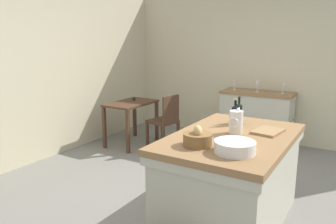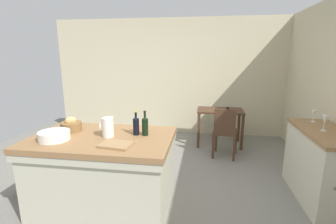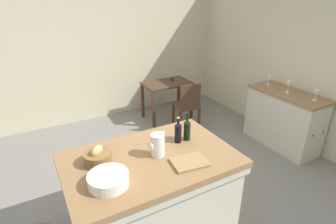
# 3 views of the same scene
# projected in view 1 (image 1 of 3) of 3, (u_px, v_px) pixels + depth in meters

# --- Properties ---
(ground_plane) EXTENTS (6.76, 6.76, 0.00)m
(ground_plane) POSITION_uv_depth(u_px,v_px,m) (200.00, 195.00, 3.85)
(ground_plane) COLOR slate
(wall_back) EXTENTS (5.32, 0.12, 2.60)m
(wall_back) POSITION_uv_depth(u_px,v_px,m) (43.00, 72.00, 4.89)
(wall_back) COLOR beige
(wall_back) RESTS_ON ground
(wall_right) EXTENTS (0.12, 5.20, 2.60)m
(wall_right) POSITION_uv_depth(u_px,v_px,m) (267.00, 67.00, 5.73)
(wall_right) COLOR beige
(wall_right) RESTS_ON ground
(island_table) EXTENTS (1.60, 1.04, 0.89)m
(island_table) POSITION_uv_depth(u_px,v_px,m) (231.00, 176.00, 3.21)
(island_table) COLOR olive
(island_table) RESTS_ON ground
(side_cabinet) EXTENTS (0.52, 1.21, 0.91)m
(side_cabinet) POSITION_uv_depth(u_px,v_px,m) (256.00, 118.00, 5.65)
(side_cabinet) COLOR olive
(side_cabinet) RESTS_ON ground
(writing_desk) EXTENTS (0.90, 0.56, 0.78)m
(writing_desk) POSITION_uv_depth(u_px,v_px,m) (131.00, 109.00, 5.60)
(writing_desk) COLOR #472D1E
(writing_desk) RESTS_ON ground
(wooden_chair) EXTENTS (0.47, 0.47, 0.90)m
(wooden_chair) POSITION_uv_depth(u_px,v_px,m) (165.00, 120.00, 5.35)
(wooden_chair) COLOR #472D1E
(wooden_chair) RESTS_ON ground
(pitcher) EXTENTS (0.17, 0.13, 0.26)m
(pitcher) POSITION_uv_depth(u_px,v_px,m) (236.00, 122.00, 3.16)
(pitcher) COLOR silver
(pitcher) RESTS_ON island_table
(wash_bowl) EXTENTS (0.33, 0.33, 0.10)m
(wash_bowl) POSITION_uv_depth(u_px,v_px,m) (235.00, 147.00, 2.63)
(wash_bowl) COLOR silver
(wash_bowl) RESTS_ON island_table
(bread_basket) EXTENTS (0.25, 0.25, 0.18)m
(bread_basket) POSITION_uv_depth(u_px,v_px,m) (198.00, 138.00, 2.81)
(bread_basket) COLOR brown
(bread_basket) RESTS_ON island_table
(cutting_board) EXTENTS (0.35, 0.28, 0.02)m
(cutting_board) POSITION_uv_depth(u_px,v_px,m) (268.00, 131.00, 3.21)
(cutting_board) COLOR #99754C
(cutting_board) RESTS_ON island_table
(wine_bottle_dark) EXTENTS (0.07, 0.07, 0.29)m
(wine_bottle_dark) POSITION_uv_depth(u_px,v_px,m) (239.00, 112.00, 3.56)
(wine_bottle_dark) COLOR black
(wine_bottle_dark) RESTS_ON island_table
(wine_bottle_amber) EXTENTS (0.07, 0.07, 0.28)m
(wine_bottle_amber) POSITION_uv_depth(u_px,v_px,m) (235.00, 115.00, 3.47)
(wine_bottle_amber) COLOR black
(wine_bottle_amber) RESTS_ON island_table
(wine_glass_far_left) EXTENTS (0.07, 0.07, 0.16)m
(wine_glass_far_left) POSITION_uv_depth(u_px,v_px,m) (283.00, 87.00, 5.37)
(wine_glass_far_left) COLOR white
(wine_glass_far_left) RESTS_ON side_cabinet
(wine_glass_left) EXTENTS (0.07, 0.07, 0.19)m
(wine_glass_left) POSITION_uv_depth(u_px,v_px,m) (257.00, 84.00, 5.50)
(wine_glass_left) COLOR white
(wine_glass_left) RESTS_ON side_cabinet
(wine_glass_middle) EXTENTS (0.07, 0.07, 0.16)m
(wine_glass_middle) POSITION_uv_depth(u_px,v_px,m) (235.00, 83.00, 5.76)
(wine_glass_middle) COLOR white
(wine_glass_middle) RESTS_ON side_cabinet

